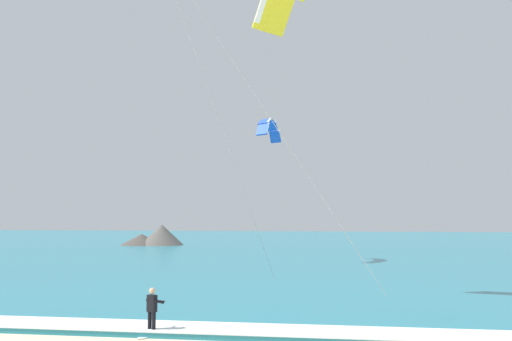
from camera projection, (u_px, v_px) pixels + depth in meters
sea at (331, 245)px, 77.09m from camera, size 200.00×120.00×0.20m
surf_foam at (317, 331)px, 18.93m from camera, size 200.00×2.05×0.04m
surfboard at (151, 335)px, 19.17m from camera, size 0.97×1.46×0.09m
kitesurfer at (152, 309)px, 19.26m from camera, size 0.66×0.65×1.69m
kite_distant at (269, 127)px, 48.24m from camera, size 1.68×5.30×1.86m
headland_left at (154, 237)px, 74.28m from camera, size 9.26×6.84×3.01m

